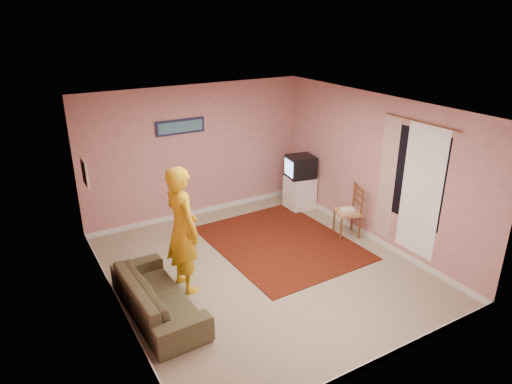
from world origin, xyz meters
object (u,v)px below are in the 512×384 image
tv_cabinet (300,192)px  crt_tv (300,167)px  chair_b (348,206)px  sofa (158,295)px  chair_a (299,182)px  person (182,229)px

tv_cabinet → crt_tv: (-0.01, 0.00, 0.56)m
chair_b → sofa: bearing=-62.3°
crt_tv → chair_b: size_ratio=1.10×
sofa → tv_cabinet: bearing=-64.3°
crt_tv → chair_a: 0.38m
chair_b → tv_cabinet: bearing=-159.7°
tv_cabinet → crt_tv: crt_tv is taller
tv_cabinet → person: (-3.19, -1.57, 0.61)m
chair_a → crt_tv: bearing=-99.7°
crt_tv → chair_b: bearing=-79.4°
chair_b → sofa: size_ratio=0.29×
tv_cabinet → chair_b: bearing=-89.6°
person → crt_tv: bearing=-70.0°
person → chair_a: bearing=-69.0°
crt_tv → sofa: bearing=-142.1°
crt_tv → sofa: size_ratio=0.32×
sofa → person: size_ratio=1.00×
chair_a → chair_b: chair_b is taller
crt_tv → person: bearing=-143.8°
crt_tv → sofa: crt_tv is taller
chair_a → tv_cabinet: bearing=-96.9°
chair_a → person: bearing=-137.0°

